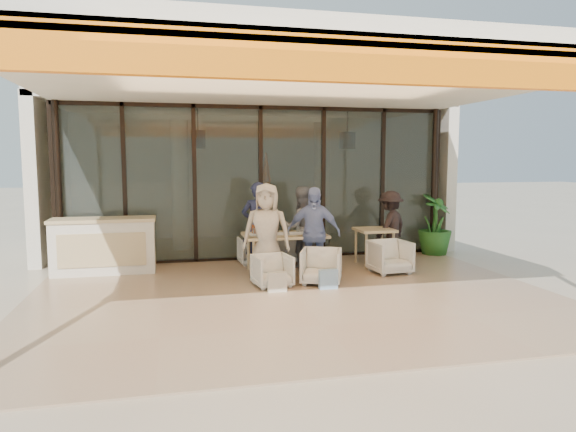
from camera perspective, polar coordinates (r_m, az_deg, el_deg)
name	(u,v)px	position (r m, az deg, el deg)	size (l,w,h in m)	color
ground	(295,297)	(7.99, 0.75, -8.94)	(70.00, 70.00, 0.00)	#C6B293
terrace_floor	(295,296)	(7.99, 0.75, -8.90)	(8.00, 6.00, 0.01)	tan
terrace_structure	(299,78)	(7.54, 1.28, 15.07)	(8.00, 6.00, 3.40)	silver
glass_storefront	(261,184)	(10.66, -3.06, 3.59)	(8.08, 0.10, 3.20)	#9EADA3
interior_block	(245,154)	(12.94, -4.81, 6.84)	(9.05, 3.62, 3.52)	silver
host_counter	(104,246)	(9.98, -19.76, -3.12)	(1.85, 0.65, 1.04)	silver
dining_table	(284,237)	(9.42, -0.44, -2.33)	(1.50, 0.90, 0.93)	#E3C28A
chair_far_left	(254,249)	(10.32, -3.81, -3.73)	(0.59, 0.56, 0.61)	white
chair_far_right	(295,247)	(10.48, 0.73, -3.43)	(0.64, 0.60, 0.66)	white
chair_near_left	(272,269)	(8.49, -1.76, -5.94)	(0.58, 0.55, 0.60)	white
chair_near_right	(321,265)	(8.68, 3.71, -5.44)	(0.65, 0.61, 0.67)	white
diner_navy	(258,226)	(9.76, -3.37, -1.13)	(0.61, 0.40, 1.68)	#1A1D3A
diner_grey	(301,227)	(9.94, 1.42, -1.27)	(0.77, 0.60, 1.59)	slate
diner_cream	(267,232)	(8.88, -2.40, -1.81)	(0.83, 0.54, 1.70)	beige
diner_periwinkle	(313,233)	(9.07, 2.83, -1.87)	(0.95, 0.40, 1.62)	#728ABE
tote_bag_cream	(277,283)	(8.14, -1.21, -7.42)	(0.30, 0.10, 0.34)	silver
tote_bag_blue	(328,280)	(8.34, 4.49, -7.10)	(0.30, 0.10, 0.34)	#99BFD8
side_table	(374,234)	(10.27, 9.58, -1.98)	(0.70, 0.70, 0.74)	#E3C28A
side_chair	(390,255)	(9.64, 11.26, -4.32)	(0.67, 0.63, 0.69)	white
standing_woman	(390,227)	(10.72, 11.29, -1.15)	(0.95, 0.54, 1.47)	black
potted_palm	(435,225)	(11.73, 16.02, -0.94)	(0.76, 0.76, 1.35)	#1E5919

